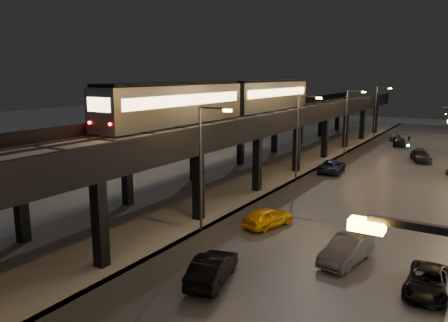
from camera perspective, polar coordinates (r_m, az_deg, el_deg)
The scene contains 20 objects.
ground at distance 22.96m, azimuth -21.00°, elevation -18.53°, with size 220.00×220.00×0.00m, color silver.
road_surface at distance 48.87m, azimuth 20.08°, elevation -2.56°, with size 17.00×120.00×0.06m, color #46474D.
under_viaduct_pavement at distance 52.98m, azimuth 5.65°, elevation -0.88°, with size 11.00×120.00×0.06m, color #9FA1A8.
elevated_viaduct at distance 49.29m, azimuth 4.18°, elevation 4.81°, with size 9.00×100.00×6.30m.
viaduct_trackbed at distance 49.32m, azimuth 4.25°, elevation 5.72°, with size 8.40×100.00×0.32m.
viaduct_parapet_streetside at distance 47.50m, azimuth 8.99°, elevation 5.96°, with size 0.30×100.00×1.10m, color black.
viaduct_parapet_far at distance 51.41m, azimuth -0.06°, elevation 6.49°, with size 0.30×100.00×1.10m, color black.
streetlight_left_1 at distance 30.45m, azimuth -2.68°, elevation 0.10°, with size 2.57×0.28×9.00m.
streetlight_left_2 at distance 46.30m, azimuth 9.86°, elevation 3.78°, with size 2.57×0.28×9.00m.
streetlight_left_3 at distance 63.30m, azimuth 15.88°, elevation 5.49°, with size 2.57×0.28×9.00m.
streetlight_left_4 at distance 80.74m, azimuth 19.35°, elevation 6.45°, with size 2.57×0.28×9.00m.
subway_train at distance 48.92m, azimuth 0.78°, elevation 8.19°, with size 3.17×38.51×3.79m.
car_taxi at distance 32.65m, azimuth 5.79°, elevation -7.38°, with size 1.71×4.24×1.45m, color #F6B20C.
car_near_white at distance 24.34m, azimuth -1.55°, elevation -13.92°, with size 1.63×4.67×1.54m, color black.
car_mid_silver at distance 51.54m, azimuth 13.91°, elevation -0.71°, with size 2.42×5.25×1.46m, color #141C3E.
car_mid_dark at distance 74.30m, azimuth 21.89°, elevation 2.34°, with size 1.82×4.48×1.30m, color black.
car_far_white at distance 80.15m, azimuth 21.44°, elevation 2.94°, with size 1.44×3.59×1.22m, color #424344.
car_onc_silver at distance 27.59m, azimuth 15.72°, elevation -11.23°, with size 1.63×4.67×1.54m, color #393B40.
car_onc_dark at distance 25.49m, azimuth 25.08°, elevation -14.21°, with size 2.06×4.46×1.24m, color black.
car_onc_white at distance 61.83m, azimuth 24.32°, elevation 0.55°, with size 1.98×4.86×1.41m, color #232226.
Camera 1 is at (16.27, -11.78, 11.12)m, focal length 35.00 mm.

